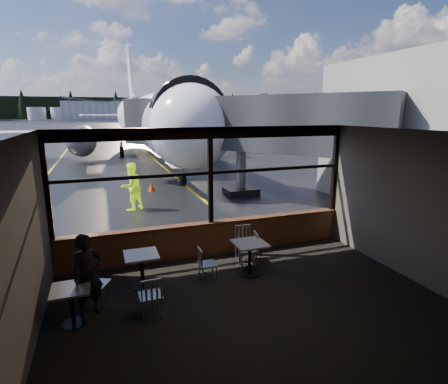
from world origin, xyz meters
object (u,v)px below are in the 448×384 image
airliner (148,88)px  jet_bridge (251,145)px  cafe_table_left (72,306)px  passenger (88,276)px  cafe_table_mid (142,271)px  cone_nose (152,186)px  chair_near_e (248,250)px  chair_mid_w (97,284)px  cafe_table_near (250,259)px  chair_mid_s (150,296)px  chair_near_w (208,265)px  chair_near_n (245,244)px  ground_crew (131,187)px

airliner → jet_bridge: bearing=-82.5°
cafe_table_left → passenger: passenger is taller
cafe_table_mid → cone_nose: cafe_table_mid is taller
chair_near_e → passenger: size_ratio=0.57×
cafe_table_mid → chair_mid_w: size_ratio=0.90×
jet_bridge → cafe_table_near: size_ratio=13.52×
cafe_table_near → airliner: bearing=87.6°
cafe_table_left → chair_mid_w: bearing=53.3°
chair_mid_s → chair_near_e: bearing=26.1°
cafe_table_near → cone_nose: cafe_table_near is taller
cafe_table_mid → airliner: bearing=81.5°
chair_near_w → chair_mid_w: 2.43m
passenger → chair_mid_w: bearing=41.9°
chair_near_w → chair_mid_w: size_ratio=0.94×
jet_bridge → cafe_table_near: (-3.11, -7.06, -2.04)m
chair_near_w → cone_nose: chair_near_w is taller
cafe_table_near → cafe_table_left: 3.99m
chair_near_e → chair_mid_w: size_ratio=1.06×
cone_nose → chair_near_e: bearing=-84.0°
chair_near_w → cafe_table_near: bearing=89.2°
chair_near_e → chair_near_n: size_ratio=0.98×
cafe_table_mid → chair_near_w: 1.49m
cafe_table_left → ground_crew: bearing=77.1°
cone_nose → passenger: bearing=-104.2°
jet_bridge → chair_near_e: jet_bridge is taller
cafe_table_mid → chair_mid_w: 1.04m
cafe_table_near → ground_crew: (-2.15, 6.92, 0.54)m
cafe_table_near → chair_near_w: size_ratio=0.99×
jet_bridge → chair_mid_w: 10.00m
chair_near_e → cafe_table_left: bearing=116.7°
passenger → cafe_table_left: bearing=-165.7°
passenger → chair_near_e: bearing=-12.4°
cafe_table_near → chair_near_e: size_ratio=0.88×
jet_bridge → chair_mid_w: size_ratio=12.57×
airliner → cafe_table_mid: (-3.54, -23.66, -5.42)m
cafe_table_near → passenger: passenger is taller
airliner → passenger: size_ratio=23.15×
chair_mid_w → jet_bridge: bearing=164.5°
cafe_table_left → chair_mid_w: size_ratio=0.83×
cafe_table_left → chair_mid_s: (1.40, -0.22, 0.07)m
cafe_table_mid → chair_mid_w: bearing=-155.7°
cafe_table_near → chair_mid_w: chair_mid_w is taller
chair_near_n → cafe_table_mid: bearing=15.2°
chair_near_e → chair_near_w: chair_near_e is taller
chair_near_w → chair_near_n: bearing=121.0°
chair_near_e → cone_nose: chair_near_e is taller
ground_crew → chair_near_n: bearing=75.7°
cafe_table_near → cafe_table_mid: cafe_table_near is taller
cafe_table_left → chair_near_w: size_ratio=0.89×
ground_crew → airliner: bearing=-135.7°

